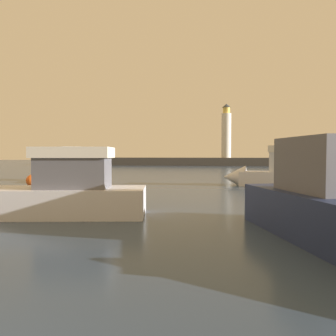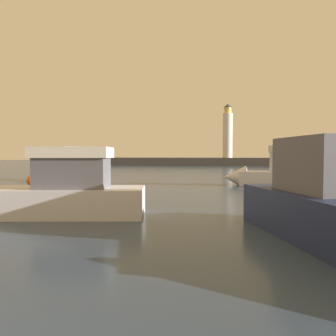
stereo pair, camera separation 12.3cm
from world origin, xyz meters
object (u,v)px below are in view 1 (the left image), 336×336
(motorboat_0, at_px, (72,172))
(lighthouse, at_px, (226,132))
(motorboat_1, at_px, (265,174))
(motorboat_2, at_px, (33,194))
(mooring_buoy, at_px, (33,181))

(motorboat_0, bearing_deg, lighthouse, 72.35)
(lighthouse, distance_m, motorboat_1, 48.81)
(motorboat_2, bearing_deg, mooring_buoy, 121.91)
(motorboat_1, xyz_separation_m, mooring_buoy, (-18.29, -3.88, -0.48))
(motorboat_0, relative_size, mooring_buoy, 7.17)
(motorboat_2, bearing_deg, lighthouse, 81.68)
(motorboat_1, bearing_deg, motorboat_2, -127.23)
(lighthouse, distance_m, motorboat_2, 64.31)
(lighthouse, xyz_separation_m, motorboat_2, (-9.26, -63.27, -6.84))
(motorboat_1, xyz_separation_m, motorboat_2, (-11.38, -14.98, -0.07))
(lighthouse, bearing_deg, motorboat_1, -87.48)
(motorboat_0, distance_m, motorboat_2, 16.81)
(motorboat_1, relative_size, mooring_buoy, 7.12)
(motorboat_2, xyz_separation_m, mooring_buoy, (-6.91, 11.09, -0.41))
(mooring_buoy, bearing_deg, motorboat_0, 77.31)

